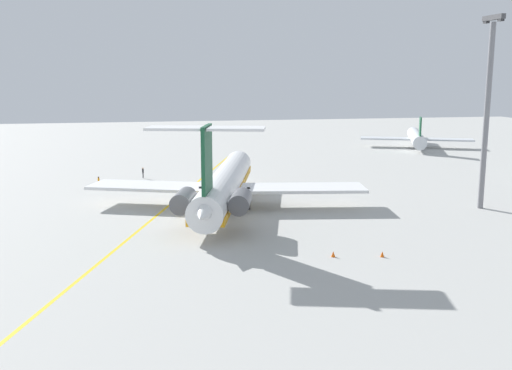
{
  "coord_description": "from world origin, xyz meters",
  "views": [
    {
      "loc": [
        74.89,
        -3.25,
        16.64
      ],
      "look_at": [
        1.92,
        11.54,
        2.78
      ],
      "focal_mm": 41.08,
      "sensor_mm": 36.0,
      "label": 1
    }
  ],
  "objects_px": {
    "light_mast": "(487,105)",
    "ground_crew_near_tail": "(99,181)",
    "airliner_far_left": "(416,137)",
    "ground_crew_near_nose": "(143,171)",
    "safety_cone_wingtip": "(333,254)",
    "main_jetliner": "(224,184)",
    "safety_cone_nose": "(382,254)"
  },
  "relations": [
    {
      "from": "main_jetliner",
      "to": "safety_cone_nose",
      "type": "height_order",
      "value": "main_jetliner"
    },
    {
      "from": "light_mast",
      "to": "safety_cone_wingtip",
      "type": "bearing_deg",
      "value": -57.65
    },
    {
      "from": "light_mast",
      "to": "airliner_far_left",
      "type": "bearing_deg",
      "value": 160.43
    },
    {
      "from": "main_jetliner",
      "to": "ground_crew_near_tail",
      "type": "relative_size",
      "value": 22.64
    },
    {
      "from": "main_jetliner",
      "to": "ground_crew_near_tail",
      "type": "xyz_separation_m",
      "value": [
        -18.06,
        -16.54,
        -2.11
      ]
    },
    {
      "from": "main_jetliner",
      "to": "ground_crew_near_tail",
      "type": "bearing_deg",
      "value": 57.68
    },
    {
      "from": "ground_crew_near_nose",
      "to": "light_mast",
      "type": "distance_m",
      "value": 53.95
    },
    {
      "from": "main_jetliner",
      "to": "safety_cone_nose",
      "type": "xyz_separation_m",
      "value": [
        22.68,
        11.54,
        -2.96
      ]
    },
    {
      "from": "main_jetliner",
      "to": "safety_cone_wingtip",
      "type": "xyz_separation_m",
      "value": [
        21.75,
        7.04,
        -2.96
      ]
    },
    {
      "from": "main_jetliner",
      "to": "safety_cone_nose",
      "type": "distance_m",
      "value": 25.62
    },
    {
      "from": "main_jetliner",
      "to": "light_mast",
      "type": "bearing_deg",
      "value": -84.94
    },
    {
      "from": "main_jetliner",
      "to": "light_mast",
      "type": "height_order",
      "value": "light_mast"
    },
    {
      "from": "ground_crew_near_tail",
      "to": "airliner_far_left",
      "type": "bearing_deg",
      "value": 41.16
    },
    {
      "from": "main_jetliner",
      "to": "ground_crew_near_tail",
      "type": "distance_m",
      "value": 24.58
    },
    {
      "from": "main_jetliner",
      "to": "airliner_far_left",
      "type": "height_order",
      "value": "main_jetliner"
    },
    {
      "from": "airliner_far_left",
      "to": "main_jetliner",
      "type": "bearing_deg",
      "value": 159.05
    },
    {
      "from": "safety_cone_wingtip",
      "to": "light_mast",
      "type": "distance_m",
      "value": 32.54
    },
    {
      "from": "ground_crew_near_nose",
      "to": "main_jetliner",
      "type": "bearing_deg",
      "value": -91.4
    },
    {
      "from": "ground_crew_near_nose",
      "to": "safety_cone_wingtip",
      "type": "distance_m",
      "value": 50.37
    },
    {
      "from": "safety_cone_nose",
      "to": "light_mast",
      "type": "height_order",
      "value": "light_mast"
    },
    {
      "from": "main_jetliner",
      "to": "ground_crew_near_tail",
      "type": "height_order",
      "value": "main_jetliner"
    },
    {
      "from": "airliner_far_left",
      "to": "ground_crew_near_nose",
      "type": "relative_size",
      "value": 14.27
    },
    {
      "from": "light_mast",
      "to": "ground_crew_near_tail",
      "type": "bearing_deg",
      "value": -116.02
    },
    {
      "from": "airliner_far_left",
      "to": "ground_crew_near_tail",
      "type": "bearing_deg",
      "value": 141.47
    },
    {
      "from": "airliner_far_left",
      "to": "ground_crew_near_tail",
      "type": "xyz_separation_m",
      "value": [
        38.69,
        -71.04,
        -1.21
      ]
    },
    {
      "from": "main_jetliner",
      "to": "ground_crew_near_nose",
      "type": "distance_m",
      "value": 27.6
    },
    {
      "from": "main_jetliner",
      "to": "light_mast",
      "type": "xyz_separation_m",
      "value": [
        5.77,
        32.28,
        9.94
      ]
    },
    {
      "from": "airliner_far_left",
      "to": "ground_crew_near_tail",
      "type": "distance_m",
      "value": 80.9
    },
    {
      "from": "main_jetliner",
      "to": "ground_crew_near_nose",
      "type": "xyz_separation_m",
      "value": [
        -25.69,
        -9.87,
        -2.1
      ]
    },
    {
      "from": "safety_cone_wingtip",
      "to": "light_mast",
      "type": "height_order",
      "value": "light_mast"
    },
    {
      "from": "airliner_far_left",
      "to": "ground_crew_near_nose",
      "type": "bearing_deg",
      "value": 138.66
    },
    {
      "from": "ground_crew_near_tail",
      "to": "safety_cone_nose",
      "type": "distance_m",
      "value": 49.49
    }
  ]
}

